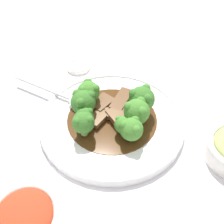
{
  "coord_description": "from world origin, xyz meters",
  "views": [
    {
      "loc": [
        -0.24,
        0.29,
        0.42
      ],
      "look_at": [
        0.0,
        0.0,
        0.03
      ],
      "focal_mm": 42.0,
      "sensor_mm": 36.0,
      "label": 1
    }
  ],
  "objects": [
    {
      "name": "broccoli_floret_7",
      "position": [
        -0.05,
        -0.02,
        0.06
      ],
      "size": [
        0.05,
        0.05,
        0.06
      ],
      "color": "#8EB756",
      "rests_on": "main_plate"
    },
    {
      "name": "beef_strip_2",
      "position": [
        0.04,
        -0.01,
        0.03
      ],
      "size": [
        0.04,
        0.05,
        0.01
      ],
      "color": "brown",
      "rests_on": "main_plate"
    },
    {
      "name": "serving_spoon",
      "position": [
        0.09,
        0.02,
        0.03
      ],
      "size": [
        0.22,
        0.07,
        0.01
      ],
      "color": "silver",
      "rests_on": "main_plate"
    },
    {
      "name": "beef_strip_0",
      "position": [
        0.02,
        0.02,
        0.02
      ],
      "size": [
        0.03,
        0.05,
        0.01
      ],
      "color": "brown",
      "rests_on": "main_plate"
    },
    {
      "name": "broccoli_floret_5",
      "position": [
        0.07,
        -0.0,
        0.05
      ],
      "size": [
        0.05,
        0.05,
        0.06
      ],
      "color": "#8EB756",
      "rests_on": "main_plate"
    },
    {
      "name": "broccoli_floret_3",
      "position": [
        0.03,
        0.05,
        0.05
      ],
      "size": [
        0.04,
        0.04,
        0.04
      ],
      "color": "#7FA84C",
      "rests_on": "main_plate"
    },
    {
      "name": "broccoli_floret_2",
      "position": [
        0.01,
        0.07,
        0.05
      ],
      "size": [
        0.04,
        0.04,
        0.05
      ],
      "color": "#7FA84C",
      "rests_on": "main_plate"
    },
    {
      "name": "sauce_dish",
      "position": [
        0.2,
        -0.09,
        0.01
      ],
      "size": [
        0.06,
        0.06,
        0.01
      ],
      "color": "white",
      "rests_on": "ground_plane"
    },
    {
      "name": "broccoli_floret_4",
      "position": [
        -0.06,
        0.02,
        0.05
      ],
      "size": [
        0.04,
        0.04,
        0.05
      ],
      "color": "#7FA84C",
      "rests_on": "main_plate"
    },
    {
      "name": "beef_strip_1",
      "position": [
        0.0,
        -0.01,
        0.02
      ],
      "size": [
        0.05,
        0.05,
        0.01
      ],
      "color": "brown",
      "rests_on": "main_plate"
    },
    {
      "name": "beef_strip_4",
      "position": [
        -0.02,
        0.0,
        0.03
      ],
      "size": [
        0.07,
        0.05,
        0.01
      ],
      "color": "brown",
      "rests_on": "main_plate"
    },
    {
      "name": "main_plate",
      "position": [
        0.0,
        0.0,
        0.01
      ],
      "size": [
        0.3,
        0.3,
        0.02
      ],
      "color": "white",
      "rests_on": "ground_plane"
    },
    {
      "name": "side_bowl_kimchi",
      "position": [
        -0.04,
        0.25,
        0.02
      ],
      "size": [
        0.11,
        0.11,
        0.05
      ],
      "color": "white",
      "rests_on": "ground_plane"
    },
    {
      "name": "ground_plane",
      "position": [
        0.0,
        0.0,
        0.0
      ],
      "size": [
        4.0,
        4.0,
        0.0
      ],
      "primitive_type": "plane",
      "color": "silver"
    },
    {
      "name": "beef_strip_3",
      "position": [
        0.01,
        -0.05,
        0.03
      ],
      "size": [
        0.05,
        0.08,
        0.01
      ],
      "color": "brown",
      "rests_on": "main_plate"
    },
    {
      "name": "broccoli_floret_6",
      "position": [
        0.05,
        0.03,
        0.05
      ],
      "size": [
        0.05,
        0.05,
        0.06
      ],
      "color": "#8EB756",
      "rests_on": "main_plate"
    },
    {
      "name": "broccoli_floret_0",
      "position": [
        -0.04,
        0.02,
        0.04
      ],
      "size": [
        0.03,
        0.03,
        0.04
      ],
      "color": "#8EB756",
      "rests_on": "main_plate"
    },
    {
      "name": "broccoli_floret_1",
      "position": [
        -0.04,
        -0.05,
        0.06
      ],
      "size": [
        0.05,
        0.05,
        0.06
      ],
      "color": "#8EB756",
      "rests_on": "main_plate"
    }
  ]
}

